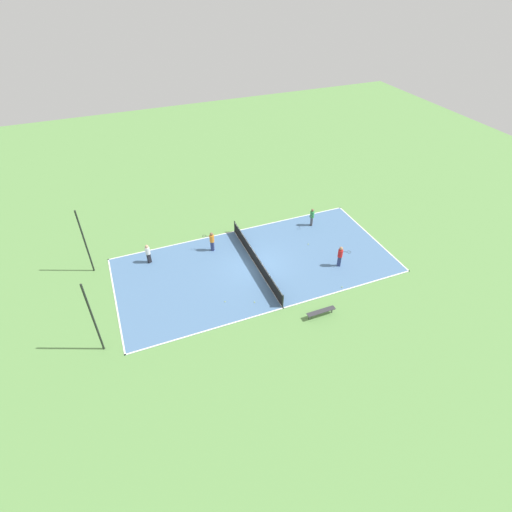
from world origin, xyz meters
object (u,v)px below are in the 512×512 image
at_px(player_far_white, 148,253).
at_px(fence_post_back_right, 85,242).
at_px(player_coach_red, 340,255).
at_px(tennis_ball_near_net, 342,287).
at_px(player_far_green, 312,216).
at_px(bench, 321,312).
at_px(tennis_ball_far_baseline, 225,302).
at_px(tennis_net, 256,259).
at_px(tennis_ball_midcourt, 308,244).
at_px(fence_post_back_left, 93,319).
at_px(tennis_ball_right_alley, 255,302).
at_px(player_center_orange, 212,240).

height_order(player_far_white, fence_post_back_right, fence_post_back_right).
height_order(player_coach_red, tennis_ball_near_net, player_coach_red).
bearing_deg(player_far_green, bench, 12.58).
relative_size(tennis_ball_far_baseline, tennis_ball_near_net, 1.00).
xyz_separation_m(tennis_net, player_far_green, (3.29, -6.48, 0.38)).
bearing_deg(tennis_net, bench, -162.87).
bearing_deg(tennis_net, player_far_white, 65.66).
distance_m(tennis_net, bench, 6.74).
height_order(tennis_ball_far_baseline, tennis_ball_midcourt, same).
distance_m(tennis_ball_near_net, tennis_ball_midcourt, 5.47).
bearing_deg(tennis_ball_near_net, bench, 123.82).
bearing_deg(fence_post_back_left, bench, -100.47).
bearing_deg(tennis_ball_near_net, fence_post_back_right, 62.21).
distance_m(bench, player_coach_red, 5.60).
bearing_deg(bench, tennis_ball_near_net, -146.18).
height_order(tennis_ball_far_baseline, tennis_ball_right_alley, same).
bearing_deg(player_far_green, fence_post_back_left, -30.65).
xyz_separation_m(player_far_white, player_center_orange, (-0.33, -4.91, 0.04)).
xyz_separation_m(bench, fence_post_back_left, (2.49, 13.46, 2.22)).
bearing_deg(bench, tennis_ball_right_alley, -37.45).
distance_m(bench, tennis_ball_far_baseline, 6.48).
distance_m(player_far_white, fence_post_back_left, 8.52).
relative_size(player_coach_red, fence_post_back_right, 0.34).
bearing_deg(bench, tennis_ball_far_baseline, -33.13).
bearing_deg(tennis_ball_right_alley, player_far_green, -49.10).
height_order(player_far_white, tennis_ball_midcourt, player_far_white).
xyz_separation_m(player_coach_red, tennis_ball_near_net, (-2.20, 1.06, -0.98)).
xyz_separation_m(tennis_ball_midcourt, fence_post_back_right, (3.08, 16.40, 2.56)).
xyz_separation_m(tennis_ball_right_alley, fence_post_back_left, (-0.25, 9.88, 2.56)).
height_order(bench, player_center_orange, player_center_orange).
bearing_deg(fence_post_back_left, player_center_orange, -52.08).
bearing_deg(tennis_net, player_coach_red, -112.40).
height_order(player_far_white, fence_post_back_left, fence_post_back_left).
height_order(player_far_green, tennis_ball_far_baseline, player_far_green).
relative_size(player_far_green, fence_post_back_left, 0.31).
height_order(player_center_orange, fence_post_back_right, fence_post_back_right).
xyz_separation_m(tennis_net, bench, (-6.44, -1.98, -0.17)).
bearing_deg(tennis_ball_far_baseline, tennis_net, -49.88).
distance_m(tennis_ball_near_net, tennis_ball_right_alley, 6.39).
distance_m(tennis_ball_far_baseline, tennis_ball_midcourt, 9.18).
relative_size(tennis_ball_far_baseline, tennis_ball_midcourt, 1.00).
height_order(tennis_net, player_coach_red, player_coach_red).
distance_m(player_far_white, tennis_ball_far_baseline, 7.47).
xyz_separation_m(player_coach_red, fence_post_back_left, (-1.56, 17.27, 1.57)).
bearing_deg(tennis_ball_midcourt, player_coach_red, -165.18).
bearing_deg(player_far_green, fence_post_back_right, -54.71).
relative_size(player_coach_red, tennis_ball_far_baseline, 25.84).
bearing_deg(fence_post_back_right, tennis_ball_far_baseline, -130.44).
bearing_deg(bench, player_far_white, -46.16).
bearing_deg(fence_post_back_left, tennis_ball_near_net, -92.27).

